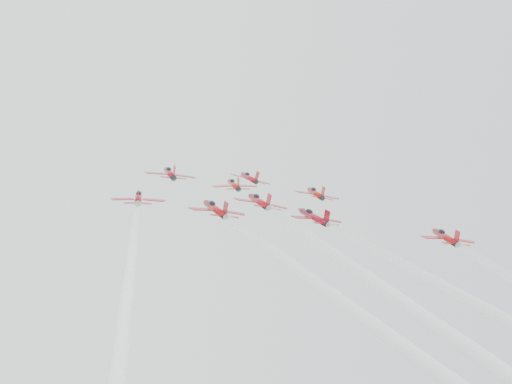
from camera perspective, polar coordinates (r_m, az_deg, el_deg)
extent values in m
cylinder|color=#9D0E12|center=(157.86, -0.52, 1.12)|extent=(1.11, 8.89, 6.69)
cone|color=#9D0E12|center=(163.80, -0.97, 1.45)|extent=(1.11, 2.45, 2.18)
cone|color=black|center=(152.42, -0.07, 0.80)|extent=(1.11, 1.63, 1.60)
ellipsoid|color=black|center=(160.04, -0.67, 1.43)|extent=(1.01, 2.34, 2.02)
cube|color=#9D0E12|center=(156.48, -1.42, 1.18)|extent=(4.12, 2.65, 1.12)
cube|color=#9D0E12|center=(157.73, 0.49, 0.94)|extent=(4.12, 2.65, 1.12)
cube|color=#9D0E12|center=(153.43, -0.10, 1.31)|extent=(0.12, 2.64, 2.69)
cube|color=#9D0E12|center=(153.06, -0.67, 0.92)|extent=(1.98, 1.31, 0.64)
cube|color=#9D0E12|center=(153.72, 0.35, 0.79)|extent=(1.98, 1.31, 0.64)
cylinder|color=maroon|center=(145.72, -6.90, 1.45)|extent=(1.21, 9.72, 7.32)
cone|color=maroon|center=(152.34, -7.15, 1.83)|extent=(1.21, 2.68, 2.38)
cone|color=black|center=(139.66, -6.64, 1.08)|extent=(1.21, 1.78, 1.75)
ellipsoid|color=black|center=(148.15, -6.97, 1.81)|extent=(1.10, 2.55, 2.20)
cube|color=maroon|center=(144.54, -8.03, 1.52)|extent=(4.50, 2.90, 1.23)
cube|color=maroon|center=(145.25, -5.71, 1.24)|extent=(4.50, 2.90, 1.23)
cube|color=maroon|center=(140.78, -6.63, 1.69)|extent=(0.13, 2.89, 2.94)
cube|color=maroon|center=(140.56, -7.31, 1.23)|extent=(2.16, 1.43, 0.70)
cube|color=maroon|center=(140.94, -6.07, 1.08)|extent=(2.16, 1.43, 0.70)
cylinder|color=#B11C10|center=(142.78, -1.76, 0.55)|extent=(1.07, 8.62, 6.49)
cone|color=#B11C10|center=(148.56, -2.20, 0.93)|extent=(1.07, 2.38, 2.11)
cone|color=black|center=(137.49, -1.33, 0.18)|extent=(1.07, 1.58, 1.55)
ellipsoid|color=black|center=(144.89, -1.90, 0.89)|extent=(0.98, 2.26, 1.95)
cube|color=#B11C10|center=(141.50, -2.74, 0.61)|extent=(3.99, 2.57, 1.09)
cube|color=#B11C10|center=(142.60, -0.68, 0.36)|extent=(3.99, 2.57, 1.09)
cube|color=#B11C10|center=(138.46, -1.36, 0.74)|extent=(0.12, 2.56, 2.61)
cube|color=#B11C10|center=(138.14, -1.96, 0.32)|extent=(1.92, 1.27, 0.62)
cube|color=#B11C10|center=(138.73, -0.87, 0.18)|extent=(1.92, 1.27, 0.62)
cylinder|color=#9D180F|center=(149.46, 4.81, -0.14)|extent=(1.15, 9.20, 6.93)
cone|color=#9D180F|center=(155.45, 4.12, 0.27)|extent=(1.15, 2.54, 2.26)
cone|color=black|center=(143.99, 5.51, -0.55)|extent=(1.15, 1.68, 1.66)
ellipsoid|color=black|center=(151.65, 4.58, 0.21)|extent=(1.04, 2.42, 2.09)
cube|color=#9D180F|center=(147.80, 3.88, -0.09)|extent=(4.26, 2.74, 1.16)
cube|color=#9D180F|center=(149.62, 5.92, -0.34)|extent=(4.26, 2.74, 1.16)
cube|color=#9D180F|center=(145.00, 5.44, 0.02)|extent=(0.13, 2.73, 2.79)
cube|color=#9D180F|center=(144.49, 4.84, -0.41)|extent=(2.05, 1.36, 0.67)
cube|color=#9D180F|center=(145.46, 5.92, -0.54)|extent=(2.05, 1.36, 0.67)
cylinder|color=#A30F16|center=(126.38, 0.28, -0.80)|extent=(1.17, 9.37, 7.05)
cone|color=#A30F16|center=(132.60, -0.35, -0.28)|extent=(1.17, 2.58, 2.30)
cone|color=black|center=(120.71, 0.90, -1.32)|extent=(1.17, 1.71, 1.69)
ellipsoid|color=black|center=(128.65, 0.07, -0.36)|extent=(1.06, 2.46, 2.12)
cube|color=#A30F16|center=(124.90, -0.91, -0.74)|extent=(4.34, 2.79, 1.18)
cube|color=#A30F16|center=(126.32, 1.61, -1.04)|extent=(4.34, 2.79, 1.18)
cube|color=#A30F16|center=(121.72, 0.86, -0.62)|extent=(0.13, 2.78, 2.84)
cube|color=#A30F16|center=(121.35, 0.11, -1.14)|extent=(2.08, 1.38, 0.68)
cube|color=#A30F16|center=(122.11, 1.46, -1.30)|extent=(2.08, 1.38, 0.68)
cylinder|color=white|center=(76.18, 9.48, -8.37)|extent=(1.49, 79.11, 56.08)
cylinder|color=maroon|center=(112.52, -9.40, -0.51)|extent=(0.98, 7.88, 5.93)
cone|color=maroon|center=(117.88, -9.55, -0.03)|extent=(0.98, 2.17, 1.93)
cone|color=black|center=(107.62, -9.24, -0.99)|extent=(0.98, 1.44, 1.42)
ellipsoid|color=black|center=(114.47, -9.43, -0.11)|extent=(0.89, 2.07, 1.79)
cube|color=maroon|center=(111.66, -10.60, -0.46)|extent=(3.65, 2.35, 1.00)
cube|color=maroon|center=(112.05, -8.16, -0.74)|extent=(3.65, 2.35, 1.00)
cube|color=maroon|center=(108.48, -9.20, -0.33)|extent=(0.11, 2.34, 2.39)
cube|color=maroon|center=(108.40, -9.93, -0.83)|extent=(1.75, 1.16, 0.57)
cube|color=maroon|center=(108.60, -8.62, -0.98)|extent=(1.75, 1.16, 0.57)
cylinder|color=white|center=(68.35, -7.16, -7.44)|extent=(1.25, 66.55, 47.17)
cylinder|color=#9A0E0F|center=(112.08, -3.25, -1.41)|extent=(1.08, 8.69, 6.54)
cone|color=#9A0E0F|center=(117.90, -3.72, -0.84)|extent=(1.08, 2.40, 2.13)
cone|color=black|center=(106.76, -2.76, -1.99)|extent=(1.08, 1.59, 1.57)
ellipsoid|color=black|center=(114.19, -3.40, -0.94)|extent=(0.99, 2.28, 1.97)
cube|color=#9A0E0F|center=(110.86, -4.52, -1.36)|extent=(4.03, 2.59, 1.10)
cube|color=#9A0E0F|center=(111.86, -1.85, -1.66)|extent=(4.03, 2.59, 1.10)
cube|color=#9A0E0F|center=(107.69, -2.78, -1.25)|extent=(0.12, 2.58, 2.63)
cube|color=#9A0E0F|center=(107.45, -3.57, -1.80)|extent=(1.93, 1.28, 0.63)
cube|color=#9A0E0F|center=(107.99, -2.14, -1.96)|extent=(1.93, 1.28, 0.63)
cylinder|color=white|center=(64.79, 4.14, -10.14)|extent=(1.38, 73.38, 52.02)
cylinder|color=maroon|center=(119.45, 4.68, -2.04)|extent=(1.08, 8.63, 6.49)
cone|color=maroon|center=(125.03, 3.87, -1.48)|extent=(1.08, 2.38, 2.12)
cone|color=black|center=(114.35, 5.49, -2.60)|extent=(1.08, 1.58, 1.55)
ellipsoid|color=black|center=(121.47, 4.41, -1.59)|extent=(0.98, 2.27, 1.96)
cube|color=maroon|center=(117.90, 3.58, -2.00)|extent=(4.00, 2.57, 1.09)
cube|color=maroon|center=(119.60, 5.98, -2.27)|extent=(4.00, 2.57, 1.09)
cube|color=maroon|center=(115.25, 5.41, -1.91)|extent=(0.12, 2.56, 2.61)
cube|color=maroon|center=(114.81, 4.70, -2.43)|extent=(1.92, 1.27, 0.63)
cube|color=maroon|center=(115.72, 5.98, -2.57)|extent=(1.92, 1.27, 0.63)
cylinder|color=white|center=(75.09, 16.18, -9.84)|extent=(1.37, 72.86, 51.65)
cylinder|color=#A10F10|center=(123.69, 14.95, -3.55)|extent=(1.09, 8.72, 6.56)
cone|color=#A10F10|center=(128.91, 13.72, -2.94)|extent=(1.09, 2.40, 2.14)
cone|color=black|center=(118.97, 16.18, -4.15)|extent=(1.09, 1.60, 1.57)
ellipsoid|color=black|center=(125.58, 14.52, -3.09)|extent=(0.99, 2.29, 1.98)
cube|color=#A10F10|center=(121.74, 14.02, -3.55)|extent=(4.04, 2.60, 1.10)
cube|color=#A10F10|center=(124.35, 16.18, -3.76)|extent=(4.04, 2.60, 1.10)
cube|color=#A10F10|center=(119.79, 16.01, -3.47)|extent=(0.12, 2.59, 2.64)
cube|color=#A10F10|center=(119.12, 15.37, -3.98)|extent=(1.94, 1.29, 0.63)
cube|color=#A10F10|center=(120.51, 16.52, -4.09)|extent=(1.94, 1.29, 0.63)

